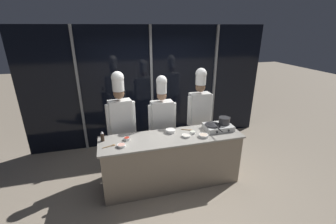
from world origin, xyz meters
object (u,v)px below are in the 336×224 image
object	(u,v)px
frying_pan	(213,124)
prep_bowl_rice	(170,131)
prep_bowl_bean_sprouts	(193,132)
serving_spoon_solid	(111,146)
chef_head	(121,116)
prep_bowl_chicken	(203,135)
chef_sous	(162,116)
portable_stove	(218,127)
stock_pot	(224,120)
prep_bowl_shrimp	(121,145)
prep_bowl_onion	(186,136)
prep_bowl_chili_flakes	(127,139)
serving_spoon_slotted	(189,130)
squeeze_bottle_soy	(102,136)
chef_line	(199,107)

from	to	relation	value
frying_pan	prep_bowl_rice	xyz separation A→B (m)	(-0.75, 0.11, -0.09)
prep_bowl_bean_sprouts	serving_spoon_solid	bearing A→B (deg)	-176.86
prep_bowl_rice	chef_head	bearing A→B (deg)	152.09
prep_bowl_chicken	chef_head	size ratio (longest dim) A/B	0.09
frying_pan	chef_sous	distance (m)	0.97
portable_stove	stock_pot	xyz separation A→B (m)	(0.11, 0.00, 0.12)
stock_pot	prep_bowl_bean_sprouts	xyz separation A→B (m)	(-0.61, -0.04, -0.14)
prep_bowl_shrimp	chef_head	world-z (taller)	chef_head
prep_bowl_rice	serving_spoon_solid	size ratio (longest dim) A/B	0.83
stock_pot	prep_bowl_chicken	xyz separation A→B (m)	(-0.48, -0.20, -0.14)
portable_stove	serving_spoon_solid	world-z (taller)	portable_stove
stock_pot	prep_bowl_onion	size ratio (longest dim) A/B	1.53
prep_bowl_shrimp	prep_bowl_chili_flakes	distance (m)	0.22
prep_bowl_onion	serving_spoon_slotted	world-z (taller)	prep_bowl_onion
prep_bowl_onion	serving_spoon_slotted	distance (m)	0.26
prep_bowl_chicken	serving_spoon_slotted	size ratio (longest dim) A/B	0.85
prep_bowl_bean_sprouts	frying_pan	bearing A→B (deg)	4.99
frying_pan	chef_head	world-z (taller)	chef_head
stock_pot	serving_spoon_slotted	world-z (taller)	stock_pot
squeeze_bottle_soy	chef_line	world-z (taller)	chef_line
squeeze_bottle_soy	portable_stove	bearing A→B (deg)	-2.70
prep_bowl_chili_flakes	serving_spoon_slotted	world-z (taller)	prep_bowl_chili_flakes
prep_bowl_chicken	prep_bowl_chili_flakes	distance (m)	1.27
prep_bowl_onion	chef_head	size ratio (longest dim) A/B	0.08
portable_stove	chef_line	distance (m)	0.65
stock_pot	chef_line	world-z (taller)	chef_line
frying_pan	squeeze_bottle_soy	distance (m)	1.89
prep_bowl_rice	serving_spoon_slotted	world-z (taller)	prep_bowl_rice
serving_spoon_solid	frying_pan	bearing A→B (deg)	3.55
portable_stove	chef_sous	bearing A→B (deg)	147.44
squeeze_bottle_soy	chef_head	world-z (taller)	chef_head
prep_bowl_chicken	prep_bowl_rice	distance (m)	0.58
prep_bowl_onion	frying_pan	bearing A→B (deg)	11.92
prep_bowl_bean_sprouts	chef_sous	bearing A→B (deg)	122.86
chef_sous	chef_line	xyz separation A→B (m)	(0.78, 0.04, 0.08)
prep_bowl_shrimp	portable_stove	bearing A→B (deg)	5.76
prep_bowl_chicken	chef_sous	bearing A→B (deg)	124.56
serving_spoon_solid	chef_sous	xyz separation A→B (m)	(0.98, 0.69, 0.12)
prep_bowl_chili_flakes	chef_head	bearing A→B (deg)	95.41
portable_stove	squeeze_bottle_soy	world-z (taller)	squeeze_bottle_soy
stock_pot	prep_bowl_onion	xyz separation A→B (m)	(-0.76, -0.12, -0.15)
portable_stove	serving_spoon_slotted	distance (m)	0.52
portable_stove	prep_bowl_onion	size ratio (longest dim) A/B	3.28
frying_pan	prep_bowl_rice	bearing A→B (deg)	171.50
portable_stove	frying_pan	distance (m)	0.13
frying_pan	squeeze_bottle_soy	bearing A→B (deg)	176.99
prep_bowl_chili_flakes	squeeze_bottle_soy	bearing A→B (deg)	169.72
prep_bowl_chili_flakes	prep_bowl_shrimp	bearing A→B (deg)	-116.98
frying_pan	prep_bowl_chili_flakes	distance (m)	1.51
prep_bowl_shrimp	chef_head	xyz separation A→B (m)	(0.05, 0.71, 0.21)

